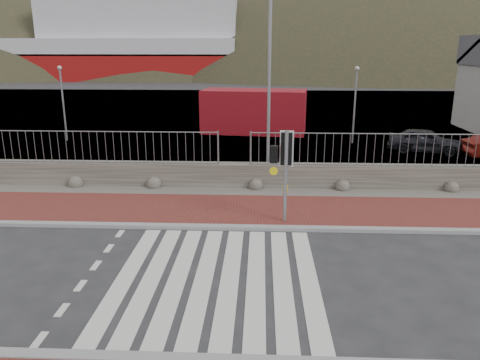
{
  "coord_description": "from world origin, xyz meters",
  "views": [
    {
      "loc": [
        0.97,
        -9.67,
        5.13
      ],
      "look_at": [
        0.4,
        3.0,
        1.49
      ],
      "focal_mm": 35.0,
      "sensor_mm": 36.0,
      "label": 1
    }
  ],
  "objects_px": {
    "traffic_signal_far": "(285,157)",
    "streetlight": "(273,74)",
    "shipping_container": "(254,111)",
    "ferry": "(104,45)",
    "car_a": "(425,141)"
  },
  "relations": [
    {
      "from": "ferry",
      "to": "streetlight",
      "type": "distance_m",
      "value": 65.23
    },
    {
      "from": "shipping_container",
      "to": "car_a",
      "type": "relative_size",
      "value": 1.75
    },
    {
      "from": "shipping_container",
      "to": "traffic_signal_far",
      "type": "bearing_deg",
      "value": -78.48
    },
    {
      "from": "streetlight",
      "to": "car_a",
      "type": "relative_size",
      "value": 2.07
    },
    {
      "from": "traffic_signal_far",
      "to": "streetlight",
      "type": "bearing_deg",
      "value": -79.97
    },
    {
      "from": "streetlight",
      "to": "shipping_container",
      "type": "height_order",
      "value": "streetlight"
    },
    {
      "from": "ferry",
      "to": "car_a",
      "type": "xyz_separation_m",
      "value": [
        33.8,
        -54.25,
        -4.76
      ]
    },
    {
      "from": "traffic_signal_far",
      "to": "shipping_container",
      "type": "distance_m",
      "value": 15.48
    },
    {
      "from": "traffic_signal_far",
      "to": "car_a",
      "type": "height_order",
      "value": "traffic_signal_far"
    },
    {
      "from": "shipping_container",
      "to": "car_a",
      "type": "height_order",
      "value": "shipping_container"
    },
    {
      "from": "ferry",
      "to": "shipping_container",
      "type": "xyz_separation_m",
      "value": [
        25.18,
        -48.93,
        -4.06
      ]
    },
    {
      "from": "shipping_container",
      "to": "car_a",
      "type": "bearing_deg",
      "value": -24.39
    },
    {
      "from": "traffic_signal_far",
      "to": "streetlight",
      "type": "distance_m",
      "value": 5.02
    },
    {
      "from": "traffic_signal_far",
      "to": "shipping_container",
      "type": "xyz_separation_m",
      "value": [
        -1.14,
        15.42,
        -0.76
      ]
    },
    {
      "from": "traffic_signal_far",
      "to": "shipping_container",
      "type": "height_order",
      "value": "traffic_signal_far"
    }
  ]
}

